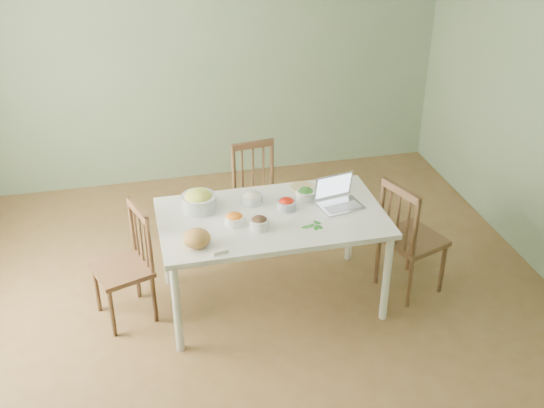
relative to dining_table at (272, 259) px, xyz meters
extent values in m
cube|color=brown|center=(-0.17, -0.17, -0.40)|extent=(5.00, 5.00, 0.00)
cube|color=gray|center=(-0.17, 2.33, 0.95)|extent=(5.00, 0.00, 2.70)
ellipsoid|color=#A97435|center=(-0.61, -0.28, 0.46)|extent=(0.26, 0.26, 0.13)
cube|color=silver|center=(-0.46, -0.42, 0.42)|extent=(0.11, 0.05, 0.03)
cylinder|color=tan|center=(0.34, 0.37, 0.41)|extent=(0.24, 0.24, 0.02)
camera|label=1|loc=(-0.99, -4.20, 2.99)|focal=43.91mm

